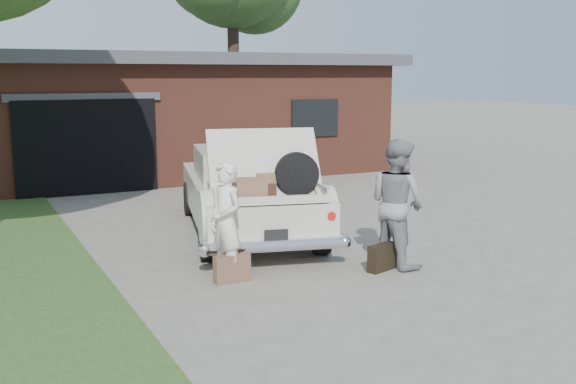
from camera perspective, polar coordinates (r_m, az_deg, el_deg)
name	(u,v)px	position (r m, az deg, el deg)	size (l,w,h in m)	color
ground	(307,276)	(9.44, 1.64, -7.16)	(90.00, 90.00, 0.00)	gray
house	(151,112)	(20.14, -11.50, 6.65)	(12.80, 7.80, 3.30)	brown
sedan	(248,191)	(11.82, -3.44, 0.11)	(3.17, 5.47, 1.95)	beige
woman_left	(226,222)	(9.10, -5.27, -2.56)	(0.59, 0.39, 1.62)	white
woman_right	(397,203)	(9.88, 9.21, -0.93)	(0.91, 0.71, 1.86)	gray
suitcase_left	(232,269)	(9.16, -4.76, -6.47)	(0.49, 0.16, 0.38)	brown
suitcase_right	(382,257)	(9.76, 7.99, -5.50)	(0.50, 0.16, 0.39)	black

